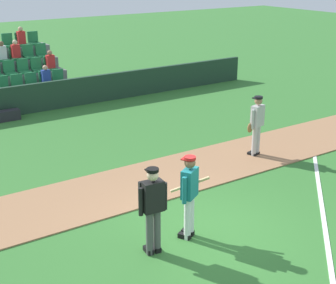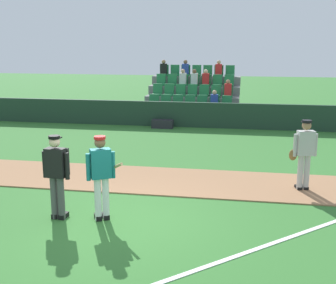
{
  "view_description": "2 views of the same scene",
  "coord_description": "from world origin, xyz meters",
  "views": [
    {
      "loc": [
        -5.72,
        -7.21,
        5.32
      ],
      "look_at": [
        0.51,
        2.12,
        1.28
      ],
      "focal_mm": 54.32,
      "sensor_mm": 36.0,
      "label": 1
    },
    {
      "loc": [
        2.49,
        -8.13,
        3.58
      ],
      "look_at": [
        0.68,
        2.16,
        1.22
      ],
      "focal_mm": 47.63,
      "sensor_mm": 36.0,
      "label": 2
    }
  ],
  "objects": [
    {
      "name": "foul_line_chalk",
      "position": [
        3.0,
        -0.5,
        0.01
      ],
      "size": [
        8.72,
        8.39,
        0.01
      ],
      "primitive_type": "cube",
      "rotation": [
        0.0,
        0.0,
        0.77
      ],
      "color": "white",
      "rests_on": "ground"
    },
    {
      "name": "infield_dirt_path",
      "position": [
        0.0,
        2.88,
        0.01
      ],
      "size": [
        28.0,
        2.35,
        0.03
      ],
      "primitive_type": "cube",
      "color": "#9E704C",
      "rests_on": "ground"
    },
    {
      "name": "equipment_bag",
      "position": [
        -0.96,
        10.09,
        0.18
      ],
      "size": [
        0.9,
        0.36,
        0.36
      ],
      "primitive_type": "cube",
      "color": "#232328",
      "rests_on": "ground"
    },
    {
      "name": "umpire_home_plate",
      "position": [
        -1.24,
        0.02,
        1.0
      ],
      "size": [
        0.59,
        0.33,
        1.76
      ],
      "color": "#4C4C4C",
      "rests_on": "ground"
    },
    {
      "name": "batter_teal_jersey",
      "position": [
        -0.33,
        0.1,
        0.97
      ],
      "size": [
        0.74,
        0.7,
        1.76
      ],
      "color": "white",
      "rests_on": "ground"
    },
    {
      "name": "ground_plane",
      "position": [
        0.0,
        0.0,
        0.0
      ],
      "size": [
        80.0,
        80.0,
        0.0
      ],
      "primitive_type": "plane",
      "color": "#33702D"
    },
    {
      "name": "stadium_bleachers",
      "position": [
        0.01,
        12.86,
        0.76
      ],
      "size": [
        4.45,
        3.8,
        2.7
      ],
      "color": "slate",
      "rests_on": "ground"
    },
    {
      "name": "runner_grey_jersey",
      "position": [
        3.92,
        2.73,
        0.96
      ],
      "size": [
        0.67,
        0.37,
        1.76
      ],
      "color": "#B2B2B2",
      "rests_on": "ground"
    },
    {
      "name": "dugout_fence",
      "position": [
        0.0,
        10.54,
        0.54
      ],
      "size": [
        20.0,
        0.16,
        1.07
      ],
      "primitive_type": "cube",
      "color": "#1E3828",
      "rests_on": "ground"
    }
  ]
}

